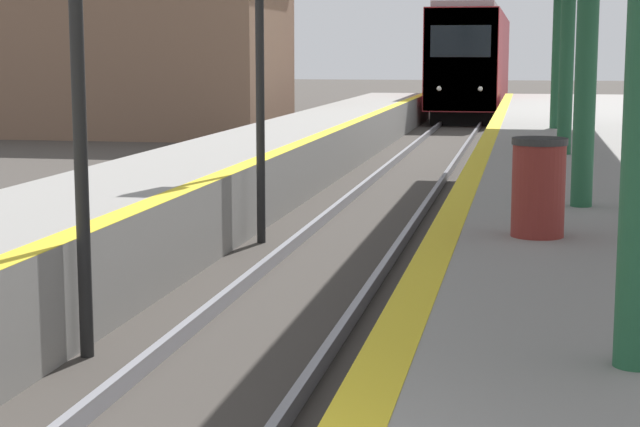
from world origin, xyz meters
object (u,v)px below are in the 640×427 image
object	(u,v)px
train	(474,61)
signal_near	(75,6)
signal_mid	(259,23)
trash_bin	(538,187)

from	to	relation	value
train	signal_near	world-z (taller)	train
signal_near	signal_mid	distance (m)	5.82
signal_near	signal_mid	size ratio (longest dim) A/B	1.00
train	signal_near	distance (m)	39.23
signal_mid	trash_bin	world-z (taller)	signal_mid
signal_near	signal_mid	xyz separation A→B (m)	(0.12, 5.81, 0.00)
train	signal_near	size ratio (longest dim) A/B	4.54
signal_mid	trash_bin	bearing A→B (deg)	-51.94
signal_near	trash_bin	size ratio (longest dim) A/B	4.93
trash_bin	train	bearing A→B (deg)	93.72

